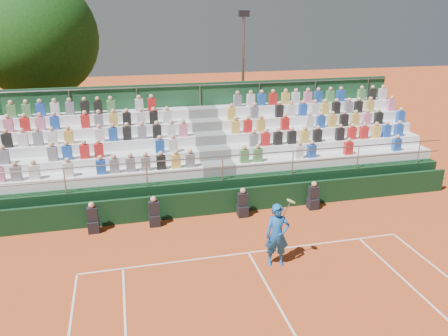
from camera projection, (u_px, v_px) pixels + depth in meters
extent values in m
plane|color=#C74D21|center=(248.00, 253.00, 14.60)|extent=(90.00, 90.00, 0.00)
cube|color=white|center=(248.00, 253.00, 14.60)|extent=(11.00, 0.06, 0.01)
cube|color=white|center=(283.00, 313.00, 11.67)|extent=(0.06, 6.40, 0.01)
cube|color=black|center=(226.00, 201.00, 17.36)|extent=(20.00, 0.15, 1.00)
cube|color=black|center=(94.00, 226.00, 15.92)|extent=(0.40, 0.40, 0.44)
cube|color=black|center=(92.00, 214.00, 15.76)|extent=(0.38, 0.25, 0.55)
sphere|color=tan|center=(91.00, 205.00, 15.63)|extent=(0.22, 0.22, 0.22)
cube|color=black|center=(155.00, 220.00, 16.41)|extent=(0.40, 0.40, 0.44)
cube|color=black|center=(154.00, 208.00, 16.25)|extent=(0.38, 0.25, 0.55)
sphere|color=tan|center=(153.00, 199.00, 16.12)|extent=(0.22, 0.22, 0.22)
cube|color=black|center=(243.00, 211.00, 17.17)|extent=(0.40, 0.40, 0.44)
cube|color=black|center=(243.00, 200.00, 17.01)|extent=(0.38, 0.25, 0.55)
sphere|color=tan|center=(243.00, 191.00, 16.88)|extent=(0.22, 0.22, 0.22)
cube|color=black|center=(313.00, 203.00, 17.83)|extent=(0.40, 0.40, 0.44)
cube|color=black|center=(313.00, 193.00, 17.66)|extent=(0.38, 0.25, 0.55)
sphere|color=tan|center=(314.00, 184.00, 17.54)|extent=(0.22, 0.22, 0.22)
cube|color=black|center=(210.00, 173.00, 20.16)|extent=(20.00, 5.20, 1.20)
cube|color=white|center=(85.00, 179.00, 17.18)|extent=(9.30, 0.85, 0.42)
cube|color=white|center=(334.00, 159.00, 19.54)|extent=(9.30, 0.85, 0.42)
cube|color=slate|center=(218.00, 168.00, 18.36)|extent=(1.40, 0.85, 0.42)
cube|color=white|center=(86.00, 162.00, 17.81)|extent=(9.30, 0.85, 0.42)
cube|color=white|center=(326.00, 144.00, 20.17)|extent=(9.30, 0.85, 0.42)
cube|color=slate|center=(213.00, 153.00, 18.99)|extent=(1.40, 0.85, 0.42)
cube|color=white|center=(86.00, 146.00, 18.45)|extent=(9.30, 0.85, 0.42)
cube|color=white|center=(319.00, 131.00, 20.81)|extent=(9.30, 0.85, 0.42)
cube|color=slate|center=(209.00, 138.00, 19.63)|extent=(1.40, 0.85, 0.42)
cube|color=white|center=(86.00, 131.00, 19.09)|extent=(9.30, 0.85, 0.42)
cube|color=white|center=(312.00, 118.00, 21.45)|extent=(9.30, 0.85, 0.42)
cube|color=slate|center=(206.00, 125.00, 20.27)|extent=(1.40, 0.85, 0.42)
cube|color=white|center=(86.00, 118.00, 19.72)|extent=(9.30, 0.85, 0.42)
cube|color=white|center=(306.00, 106.00, 22.08)|extent=(9.30, 0.85, 0.42)
cube|color=slate|center=(202.00, 112.00, 20.90)|extent=(1.40, 0.85, 0.42)
cube|color=#1B4829|center=(200.00, 127.00, 21.68)|extent=(20.00, 0.12, 4.40)
cylinder|color=gray|center=(223.00, 156.00, 17.29)|extent=(20.00, 0.05, 0.05)
cylinder|color=gray|center=(200.00, 85.00, 20.89)|extent=(20.00, 0.05, 0.05)
cube|color=slate|center=(16.00, 173.00, 16.34)|extent=(0.36, 0.24, 0.56)
cube|color=silver|center=(34.00, 172.00, 16.48)|extent=(0.36, 0.24, 0.56)
cube|color=silver|center=(68.00, 169.00, 16.75)|extent=(0.36, 0.24, 0.56)
cube|color=#1E4CB2|center=(101.00, 167.00, 17.02)|extent=(0.36, 0.24, 0.56)
cube|color=slate|center=(114.00, 166.00, 17.13)|extent=(0.36, 0.24, 0.56)
cube|color=slate|center=(131.00, 165.00, 17.27)|extent=(0.36, 0.24, 0.56)
cube|color=slate|center=(146.00, 164.00, 17.40)|extent=(0.36, 0.24, 0.56)
cube|color=black|center=(161.00, 162.00, 17.53)|extent=(0.36, 0.24, 0.56)
cube|color=gold|center=(176.00, 161.00, 17.67)|extent=(0.36, 0.24, 0.56)
cube|color=slate|center=(190.00, 160.00, 17.79)|extent=(0.36, 0.24, 0.56)
cube|color=slate|center=(4.00, 157.00, 16.86)|extent=(0.36, 0.24, 0.56)
cube|color=slate|center=(53.00, 154.00, 17.25)|extent=(0.36, 0.24, 0.56)
cube|color=#1E4CB2|center=(67.00, 153.00, 17.37)|extent=(0.36, 0.24, 0.56)
cube|color=red|center=(85.00, 151.00, 17.52)|extent=(0.36, 0.24, 0.56)
cube|color=red|center=(99.00, 150.00, 17.64)|extent=(0.36, 0.24, 0.56)
cube|color=#1E4CB2|center=(160.00, 146.00, 18.18)|extent=(0.36, 0.24, 0.56)
cube|color=silver|center=(173.00, 145.00, 18.31)|extent=(0.36, 0.24, 0.56)
cube|color=black|center=(7.00, 140.00, 17.49)|extent=(0.36, 0.24, 0.56)
cube|color=silver|center=(23.00, 140.00, 17.63)|extent=(0.36, 0.24, 0.56)
cube|color=slate|center=(38.00, 139.00, 17.75)|extent=(0.36, 0.24, 0.56)
cube|color=silver|center=(52.00, 138.00, 17.87)|extent=(0.36, 0.24, 0.56)
cube|color=gold|center=(69.00, 137.00, 18.01)|extent=(0.36, 0.24, 0.56)
cube|color=silver|center=(100.00, 135.00, 18.29)|extent=(0.36, 0.24, 0.56)
cube|color=#1E4CB2|center=(113.00, 134.00, 18.41)|extent=(0.36, 0.24, 0.56)
cube|color=black|center=(127.00, 133.00, 18.54)|extent=(0.36, 0.24, 0.56)
cube|color=slate|center=(142.00, 132.00, 18.67)|extent=(0.36, 0.24, 0.56)
cube|color=black|center=(157.00, 131.00, 18.81)|extent=(0.36, 0.24, 0.56)
cube|color=silver|center=(171.00, 131.00, 18.95)|extent=(0.36, 0.24, 0.56)
cube|color=pink|center=(183.00, 130.00, 19.07)|extent=(0.36, 0.24, 0.56)
cube|color=pink|center=(8.00, 125.00, 18.12)|extent=(0.36, 0.24, 0.56)
cube|color=red|center=(25.00, 124.00, 18.26)|extent=(0.36, 0.24, 0.56)
cube|color=pink|center=(41.00, 124.00, 18.39)|extent=(0.36, 0.24, 0.56)
cube|color=#1E4CB2|center=(55.00, 123.00, 18.52)|extent=(0.36, 0.24, 0.56)
cube|color=red|center=(85.00, 121.00, 18.79)|extent=(0.36, 0.24, 0.56)
cube|color=slate|center=(99.00, 121.00, 18.92)|extent=(0.36, 0.24, 0.56)
cube|color=gold|center=(114.00, 120.00, 19.06)|extent=(0.36, 0.24, 0.56)
cube|color=black|center=(127.00, 119.00, 19.18)|extent=(0.36, 0.24, 0.56)
cube|color=silver|center=(141.00, 118.00, 19.32)|extent=(0.36, 0.24, 0.56)
cube|color=black|center=(154.00, 118.00, 19.44)|extent=(0.36, 0.24, 0.56)
cube|color=silver|center=(167.00, 117.00, 19.57)|extent=(0.36, 0.24, 0.56)
cube|color=#4C8C4C|center=(12.00, 111.00, 18.76)|extent=(0.36, 0.24, 0.56)
cube|color=#4C8C4C|center=(27.00, 110.00, 18.89)|extent=(0.36, 0.24, 0.56)
cube|color=#1E4CB2|center=(41.00, 110.00, 19.02)|extent=(0.36, 0.24, 0.56)
cube|color=silver|center=(55.00, 109.00, 19.15)|extent=(0.36, 0.24, 0.56)
cube|color=slate|center=(70.00, 108.00, 19.29)|extent=(0.36, 0.24, 0.56)
cube|color=black|center=(85.00, 108.00, 19.43)|extent=(0.36, 0.24, 0.56)
cube|color=black|center=(98.00, 107.00, 19.55)|extent=(0.36, 0.24, 0.56)
cube|color=#4C8C4C|center=(111.00, 107.00, 19.68)|extent=(0.36, 0.24, 0.56)
cube|color=silver|center=(139.00, 105.00, 19.95)|extent=(0.36, 0.24, 0.56)
cube|color=red|center=(152.00, 105.00, 20.08)|extent=(0.36, 0.24, 0.56)
cube|color=#4C8C4C|center=(244.00, 156.00, 18.30)|extent=(0.36, 0.24, 0.56)
cube|color=#4C8C4C|center=(258.00, 155.00, 18.43)|extent=(0.36, 0.24, 0.56)
cube|color=silver|center=(299.00, 152.00, 18.84)|extent=(0.36, 0.24, 0.56)
cube|color=#1E4CB2|center=(311.00, 151.00, 18.97)|extent=(0.36, 0.24, 0.56)
cube|color=red|center=(348.00, 148.00, 19.36)|extent=(0.36, 0.24, 0.56)
cube|color=#1E4CB2|center=(397.00, 145.00, 19.90)|extent=(0.36, 0.24, 0.56)
cube|color=slate|center=(254.00, 140.00, 19.08)|extent=(0.36, 0.24, 0.56)
cube|color=red|center=(265.00, 139.00, 19.20)|extent=(0.36, 0.24, 0.56)
cube|color=black|center=(278.00, 138.00, 19.33)|extent=(0.36, 0.24, 0.56)
cube|color=black|center=(292.00, 137.00, 19.48)|extent=(0.36, 0.24, 0.56)
cube|color=gold|center=(305.00, 137.00, 19.61)|extent=(0.36, 0.24, 0.56)
cube|color=black|center=(317.00, 136.00, 19.75)|extent=(0.36, 0.24, 0.56)
cube|color=black|center=(340.00, 134.00, 19.99)|extent=(0.36, 0.24, 0.56)
cube|color=red|center=(352.00, 133.00, 20.13)|extent=(0.36, 0.24, 0.56)
cube|color=red|center=(364.00, 133.00, 20.26)|extent=(0.36, 0.24, 0.56)
cube|color=gold|center=(376.00, 132.00, 20.40)|extent=(0.36, 0.24, 0.56)
cube|color=#1E4CB2|center=(386.00, 131.00, 20.52)|extent=(0.36, 0.24, 0.56)
cube|color=#1E4CB2|center=(399.00, 130.00, 20.67)|extent=(0.36, 0.24, 0.56)
cube|color=gold|center=(235.00, 127.00, 19.59)|extent=(0.36, 0.24, 0.56)
cube|color=red|center=(248.00, 126.00, 19.71)|extent=(0.36, 0.24, 0.56)
cube|color=gold|center=(261.00, 125.00, 19.85)|extent=(0.36, 0.24, 0.56)
cube|color=red|center=(285.00, 124.00, 20.11)|extent=(0.36, 0.24, 0.56)
cube|color=silver|center=(309.00, 122.00, 20.37)|extent=(0.36, 0.24, 0.56)
cube|color=#1E4CB2|center=(321.00, 122.00, 20.50)|extent=(0.36, 0.24, 0.56)
cube|color=gold|center=(332.00, 121.00, 20.63)|extent=(0.36, 0.24, 0.56)
cube|color=black|center=(344.00, 120.00, 20.77)|extent=(0.36, 0.24, 0.56)
cube|color=gold|center=(355.00, 120.00, 20.90)|extent=(0.36, 0.24, 0.56)
cube|color=pink|center=(367.00, 119.00, 21.03)|extent=(0.36, 0.24, 0.56)
cube|color=black|center=(378.00, 118.00, 21.17)|extent=(0.36, 0.24, 0.56)
cube|color=#1E4CB2|center=(400.00, 117.00, 21.44)|extent=(0.36, 0.24, 0.56)
cube|color=gold|center=(231.00, 114.00, 20.23)|extent=(0.36, 0.24, 0.56)
cube|color=slate|center=(254.00, 112.00, 20.47)|extent=(0.36, 0.24, 0.56)
cube|color=black|center=(279.00, 111.00, 20.75)|extent=(0.36, 0.24, 0.56)
cube|color=silver|center=(291.00, 110.00, 20.88)|extent=(0.36, 0.24, 0.56)
cube|color=#1E4CB2|center=(303.00, 110.00, 21.01)|extent=(0.36, 0.24, 0.56)
cube|color=silver|center=(315.00, 109.00, 21.15)|extent=(0.36, 0.24, 0.56)
cube|color=gold|center=(325.00, 109.00, 21.27)|extent=(0.36, 0.24, 0.56)
cube|color=black|center=(336.00, 108.00, 21.40)|extent=(0.36, 0.24, 0.56)
cube|color=slate|center=(349.00, 107.00, 21.55)|extent=(0.36, 0.24, 0.56)
cube|color=black|center=(358.00, 107.00, 21.67)|extent=(0.36, 0.24, 0.56)
cube|color=gold|center=(370.00, 106.00, 21.81)|extent=(0.36, 0.24, 0.56)
cube|color=pink|center=(391.00, 105.00, 22.07)|extent=(0.36, 0.24, 0.56)
cube|color=slate|center=(237.00, 101.00, 20.98)|extent=(0.36, 0.24, 0.56)
cube|color=silver|center=(251.00, 100.00, 21.13)|extent=(0.36, 0.24, 0.56)
cube|color=#1E4CB2|center=(261.00, 100.00, 21.25)|extent=(0.36, 0.24, 0.56)
cube|color=red|center=(273.00, 99.00, 21.38)|extent=(0.36, 0.24, 0.56)
cube|color=gold|center=(285.00, 98.00, 21.52)|extent=(0.36, 0.24, 0.56)
cube|color=silver|center=(296.00, 98.00, 21.64)|extent=(0.36, 0.24, 0.56)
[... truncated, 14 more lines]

